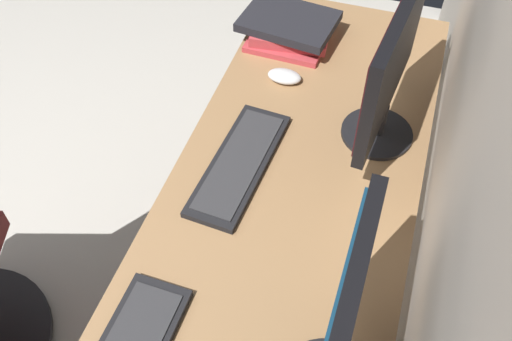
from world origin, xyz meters
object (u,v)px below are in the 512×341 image
book_stack_near (290,28)px  monitor_primary (337,340)px  keyboard_main (239,163)px  monitor_secondary (391,67)px  mouse_main (284,76)px

book_stack_near → monitor_primary: bearing=19.2°
keyboard_main → book_stack_near: (-0.58, -0.02, 0.03)m
monitor_secondary → keyboard_main: bearing=-55.0°
keyboard_main → book_stack_near: bearing=-177.7°
monitor_primary → keyboard_main: size_ratio=1.10×
monitor_primary → book_stack_near: bearing=-160.8°
monitor_primary → mouse_main: size_ratio=4.53×
monitor_secondary → keyboard_main: monitor_secondary is taller
monitor_secondary → book_stack_near: (-0.35, -0.35, -0.20)m
monitor_primary → book_stack_near: monitor_primary is taller
keyboard_main → monitor_primary: bearing=35.1°
monitor_secondary → keyboard_main: (0.23, -0.33, -0.23)m
monitor_secondary → mouse_main: monitor_secondary is taller
monitor_primary → monitor_secondary: 0.73m
keyboard_main → book_stack_near: size_ratio=1.35×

